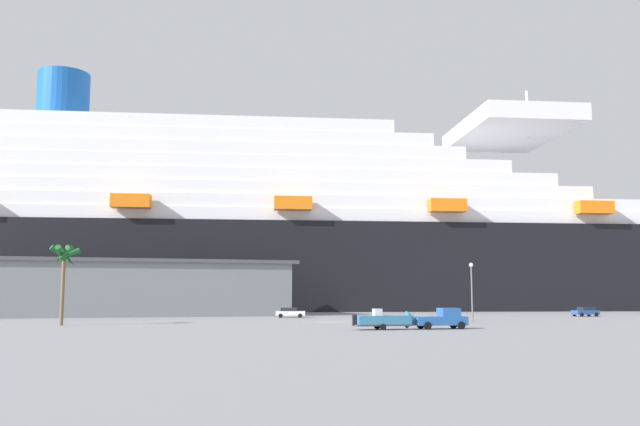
{
  "coord_description": "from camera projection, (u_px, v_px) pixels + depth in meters",
  "views": [
    {
      "loc": [
        -18.74,
        -89.94,
        3.54
      ],
      "look_at": [
        6.07,
        38.23,
        19.38
      ],
      "focal_mm": 38.13,
      "sensor_mm": 36.0,
      "label": 1
    }
  ],
  "objects": [
    {
      "name": "palm_tree",
      "position": [
        64.0,
        260.0,
        81.13
      ],
      "size": [
        3.72,
        3.39,
        9.64
      ],
      "color": "brown",
      "rests_on": "ground_plane"
    },
    {
      "name": "cruise_ship",
      "position": [
        212.0,
        234.0,
        158.89
      ],
      "size": [
        285.42,
        55.65,
        59.42
      ],
      "color": "black",
      "rests_on": "ground_plane"
    },
    {
      "name": "small_boat_on_trailer",
      "position": [
        389.0,
        320.0,
        70.41
      ],
      "size": [
        7.89,
        2.22,
        2.15
      ],
      "color": "#595960",
      "rests_on": "ground_plane"
    },
    {
      "name": "terminal_building",
      "position": [
        109.0,
        288.0,
        118.04
      ],
      "size": [
        64.5,
        27.68,
        9.5
      ],
      "color": "slate",
      "rests_on": "ground_plane"
    },
    {
      "name": "pickup_truck",
      "position": [
        442.0,
        319.0,
        71.72
      ],
      "size": [
        5.66,
        2.43,
        2.2
      ],
      "color": "#2659A5",
      "rests_on": "ground_plane"
    },
    {
      "name": "ground_plane",
      "position": [
        295.0,
        315.0,
        120.01
      ],
      "size": [
        600.0,
        600.0,
        0.0
      ],
      "primitive_type": "plane",
      "color": "gray"
    },
    {
      "name": "parked_car_blue_suv",
      "position": [
        586.0,
        311.0,
        113.95
      ],
      "size": [
        4.48,
        2.45,
        1.58
      ],
      "color": "#264C99",
      "rests_on": "ground_plane"
    },
    {
      "name": "street_lamp",
      "position": [
        472.0,
        283.0,
        90.61
      ],
      "size": [
        0.56,
        0.56,
        7.86
      ],
      "color": "slate",
      "rests_on": "ground_plane"
    },
    {
      "name": "parked_car_white_van",
      "position": [
        290.0,
        312.0,
        108.07
      ],
      "size": [
        4.86,
        2.5,
        1.58
      ],
      "color": "white",
      "rests_on": "ground_plane"
    }
  ]
}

